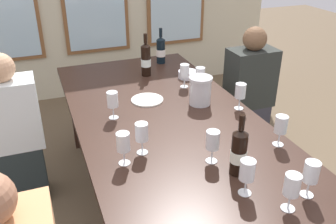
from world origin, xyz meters
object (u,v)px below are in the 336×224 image
(dining_table, at_px, (177,139))
(wine_glass_1, at_px, (185,72))
(wine_glass_4, at_px, (213,141))
(wine_glass_9, at_px, (123,143))
(wine_glass_7, at_px, (200,75))
(wine_glass_6, at_px, (247,172))
(white_plate_0, at_px, (147,100))
(wine_glass_0, at_px, (240,91))
(seated_person_1, at_px, (249,96))
(wine_glass_3, at_px, (281,125))
(tasting_bowl_0, at_px, (188,74))
(wine_bottle_0, at_px, (161,50))
(wine_glass_5, at_px, (292,187))
(wine_glass_11, at_px, (142,133))
(wine_glass_10, at_px, (113,101))
(metal_pitcher, at_px, (200,90))
(wine_bottle_2, at_px, (146,60))
(seated_person_0, at_px, (14,136))
(wine_bottle_1, at_px, (239,152))
(wine_glass_8, at_px, (311,173))

(dining_table, relative_size, wine_glass_1, 15.30)
(wine_glass_4, height_order, wine_glass_9, same)
(wine_glass_7, bearing_deg, wine_glass_6, -105.11)
(white_plate_0, relative_size, wine_glass_0, 1.26)
(wine_glass_6, relative_size, seated_person_1, 0.16)
(wine_glass_3, bearing_deg, wine_glass_0, 86.55)
(tasting_bowl_0, distance_m, wine_glass_7, 0.28)
(wine_bottle_0, distance_m, wine_glass_5, 1.92)
(wine_glass_1, relative_size, wine_glass_6, 1.00)
(wine_glass_11, height_order, seated_person_1, seated_person_1)
(wine_glass_6, xyz_separation_m, wine_glass_10, (-0.38, 0.91, 0.00))
(wine_glass_4, height_order, wine_glass_5, same)
(dining_table, distance_m, metal_pitcher, 0.42)
(metal_pitcher, xyz_separation_m, wine_glass_0, (0.21, -0.16, 0.03))
(wine_bottle_2, xyz_separation_m, seated_person_0, (-1.03, -0.23, -0.34))
(white_plate_0, bearing_deg, dining_table, -85.37)
(wine_glass_7, bearing_deg, wine_glass_9, -136.88)
(white_plate_0, height_order, wine_bottle_1, wine_bottle_1)
(metal_pitcher, distance_m, wine_glass_10, 0.59)
(metal_pitcher, relative_size, wine_glass_1, 1.09)
(wine_glass_0, height_order, wine_glass_9, same)
(wine_glass_3, relative_size, wine_glass_4, 1.00)
(wine_glass_6, bearing_deg, dining_table, 96.53)
(wine_glass_3, relative_size, wine_glass_7, 1.00)
(wine_bottle_0, bearing_deg, dining_table, -105.30)
(wine_glass_10, bearing_deg, wine_bottle_0, 54.11)
(wine_glass_4, relative_size, wine_glass_10, 1.00)
(tasting_bowl_0, bearing_deg, dining_table, -117.82)
(white_plate_0, bearing_deg, seated_person_1, 12.80)
(wine_bottle_0, xyz_separation_m, seated_person_1, (0.61, -0.47, -0.33))
(dining_table, distance_m, wine_glass_11, 0.35)
(wine_bottle_1, bearing_deg, seated_person_1, 54.89)
(wine_glass_4, distance_m, wine_glass_9, 0.44)
(wine_bottle_0, distance_m, wine_bottle_2, 0.32)
(seated_person_0, bearing_deg, dining_table, -35.85)
(wine_bottle_2, distance_m, wine_glass_3, 1.29)
(metal_pitcher, height_order, wine_glass_8, metal_pitcher)
(wine_glass_7, bearing_deg, wine_glass_0, -72.53)
(wine_bottle_2, relative_size, wine_glass_11, 1.93)
(white_plate_0, height_order, wine_glass_0, wine_glass_0)
(wine_glass_10, bearing_deg, wine_glass_1, 26.23)
(wine_glass_11, height_order, seated_person_0, seated_person_0)
(wine_bottle_2, relative_size, wine_glass_10, 1.93)
(dining_table, distance_m, wine_glass_9, 0.47)
(wine_glass_3, bearing_deg, wine_glass_9, 171.36)
(white_plate_0, bearing_deg, seated_person_0, 166.05)
(wine_glass_9, distance_m, seated_person_0, 1.10)
(white_plate_0, height_order, wine_glass_5, wine_glass_5)
(wine_glass_10, bearing_deg, seated_person_1, 17.37)
(wine_glass_3, bearing_deg, wine_glass_4, -178.20)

